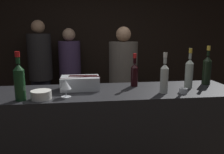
{
  "coord_description": "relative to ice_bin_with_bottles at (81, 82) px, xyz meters",
  "views": [
    {
      "loc": [
        -0.25,
        -1.6,
        1.53
      ],
      "look_at": [
        0.0,
        0.34,
        1.14
      ],
      "focal_mm": 35.0,
      "sensor_mm": 36.0,
      "label": 1
    }
  ],
  "objects": [
    {
      "name": "wine_glass",
      "position": [
        -0.12,
        -0.24,
        0.03
      ],
      "size": [
        0.09,
        0.09,
        0.14
      ],
      "color": "silver",
      "rests_on": "bar_counter"
    },
    {
      "name": "bar_counter",
      "position": [
        0.29,
        -0.09,
        -0.58
      ],
      "size": [
        2.32,
        0.62,
        1.02
      ],
      "color": "black",
      "rests_on": "ground_plane"
    },
    {
      "name": "ice_bin_with_bottles",
      "position": [
        0.0,
        0.0,
        0.0
      ],
      "size": [
        0.37,
        0.22,
        0.13
      ],
      "color": "#B7BABF",
      "rests_on": "bar_counter"
    },
    {
      "name": "red_wine_bottle_burgundy",
      "position": [
        -0.46,
        -0.29,
        0.09
      ],
      "size": [
        0.08,
        0.08,
        0.38
      ],
      "color": "#143319",
      "rests_on": "bar_counter"
    },
    {
      "name": "candle_votive",
      "position": [
        0.89,
        -0.26,
        -0.05
      ],
      "size": [
        0.07,
        0.07,
        0.05
      ],
      "color": "silver",
      "rests_on": "bar_counter"
    },
    {
      "name": "person_blond_tee",
      "position": [
        -0.67,
        1.61,
        -0.12
      ],
      "size": [
        0.37,
        0.37,
        1.75
      ],
      "rotation": [
        0.0,
        0.0,
        0.11
      ],
      "color": "black",
      "rests_on": "ground_plane"
    },
    {
      "name": "white_wine_bottle",
      "position": [
        0.72,
        -0.22,
        0.08
      ],
      "size": [
        0.07,
        0.07,
        0.36
      ],
      "color": "#B2B7AD",
      "rests_on": "bar_counter"
    },
    {
      "name": "rose_wine_bottle",
      "position": [
        1.02,
        -0.07,
        0.08
      ],
      "size": [
        0.07,
        0.07,
        0.38
      ],
      "color": "#9EA899",
      "rests_on": "bar_counter"
    },
    {
      "name": "wall_back_chalkboard",
      "position": [
        0.29,
        2.07,
        0.31
      ],
      "size": [
        6.4,
        0.06,
        2.8
      ],
      "color": "black",
      "rests_on": "ground_plane"
    },
    {
      "name": "bowl_white",
      "position": [
        -0.31,
        -0.28,
        -0.03
      ],
      "size": [
        0.16,
        0.16,
        0.07
      ],
      "color": "silver",
      "rests_on": "bar_counter"
    },
    {
      "name": "person_in_hoodie",
      "position": [
        0.59,
        1.05,
        -0.2
      ],
      "size": [
        0.41,
        0.41,
        1.63
      ],
      "rotation": [
        0.0,
        0.0,
        1.73
      ],
      "color": "black",
      "rests_on": "ground_plane"
    },
    {
      "name": "red_wine_bottle_tall",
      "position": [
        0.52,
        0.06,
        0.06
      ],
      "size": [
        0.07,
        0.07,
        0.32
      ],
      "color": "black",
      "rests_on": "bar_counter"
    },
    {
      "name": "person_grey_polo",
      "position": [
        -0.2,
        1.71,
        -0.19
      ],
      "size": [
        0.36,
        0.36,
        1.62
      ],
      "rotation": [
        0.0,
        0.0,
        -2.35
      ],
      "color": "black",
      "rests_on": "ground_plane"
    },
    {
      "name": "champagne_bottle",
      "position": [
        1.27,
        0.05,
        0.09
      ],
      "size": [
        0.08,
        0.08,
        0.39
      ],
      "color": "black",
      "rests_on": "bar_counter"
    }
  ]
}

